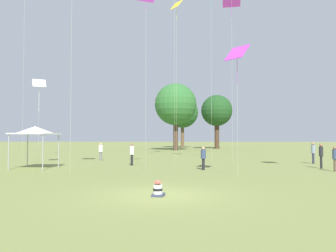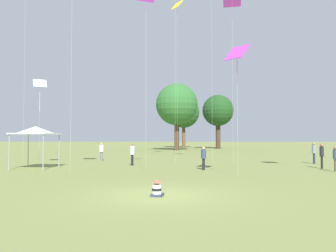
% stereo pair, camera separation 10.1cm
% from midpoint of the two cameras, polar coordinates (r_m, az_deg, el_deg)
% --- Properties ---
extents(ground_plane, '(300.00, 300.00, 0.00)m').
position_cam_midpoint_polar(ground_plane, '(12.69, -1.28, -11.96)').
color(ground_plane, olive).
extents(seated_toddler, '(0.50, 0.59, 0.60)m').
position_cam_midpoint_polar(seated_toddler, '(12.40, -1.72, -11.07)').
color(seated_toddler, '#383D56').
rests_on(seated_toddler, ground).
extents(person_standing_0, '(0.36, 0.36, 1.57)m').
position_cam_midpoint_polar(person_standing_0, '(22.23, 6.35, -5.24)').
color(person_standing_0, black).
rests_on(person_standing_0, ground).
extents(person_standing_1, '(0.56, 0.56, 1.69)m').
position_cam_midpoint_polar(person_standing_1, '(31.46, -11.43, -4.13)').
color(person_standing_1, slate).
rests_on(person_standing_1, ground).
extents(person_standing_2, '(0.37, 0.37, 1.62)m').
position_cam_midpoint_polar(person_standing_2, '(23.67, 27.22, -4.70)').
color(person_standing_2, brown).
rests_on(person_standing_2, ground).
extents(person_standing_3, '(0.48, 0.48, 1.74)m').
position_cam_midpoint_polar(person_standing_3, '(25.79, -6.13, -4.54)').
color(person_standing_3, black).
rests_on(person_standing_3, ground).
extents(person_standing_4, '(0.45, 0.45, 1.78)m').
position_cam_midpoint_polar(person_standing_4, '(29.87, 24.17, -3.97)').
color(person_standing_4, '#282D42').
rests_on(person_standing_4, ground).
extents(person_standing_5, '(0.36, 0.36, 1.75)m').
position_cam_midpoint_polar(person_standing_5, '(25.48, 25.30, -4.31)').
color(person_standing_5, black).
rests_on(person_standing_5, ground).
extents(canopy_tent, '(2.82, 2.82, 2.97)m').
position_cam_midpoint_polar(canopy_tent, '(24.85, -21.96, -0.75)').
color(canopy_tent, white).
rests_on(canopy_tent, ground).
extents(kite_0, '(1.57, 1.11, 14.38)m').
position_cam_midpoint_polar(kite_0, '(29.64, 11.20, 20.54)').
color(kite_0, '#B738C6').
rests_on(kite_0, ground).
extents(kite_1, '(1.49, 1.53, 17.03)m').
position_cam_midpoint_polar(kite_1, '(37.55, 1.69, 19.68)').
color(kite_1, yellow).
rests_on(kite_1, ground).
extents(kite_4, '(1.22, 1.12, 6.84)m').
position_cam_midpoint_polar(kite_4, '(28.08, -21.32, 6.61)').
color(kite_4, white).
rests_on(kite_4, ground).
extents(kite_5, '(1.46, 1.46, 7.34)m').
position_cam_midpoint_polar(kite_5, '(18.92, 12.08, 12.08)').
color(kite_5, '#B738C6').
rests_on(kite_5, ground).
extents(distant_tree_0, '(6.02, 6.02, 10.39)m').
position_cam_midpoint_polar(distant_tree_0, '(64.01, 8.74, 2.61)').
color(distant_tree_0, '#473323').
rests_on(distant_tree_0, ground).
extents(distant_tree_1, '(6.62, 6.62, 10.80)m').
position_cam_midpoint_polar(distant_tree_1, '(69.13, 2.78, 2.38)').
color(distant_tree_1, brown).
rests_on(distant_tree_1, ground).
extents(distant_tree_2, '(7.06, 7.06, 11.30)m').
position_cam_midpoint_polar(distant_tree_2, '(55.38, 1.58, 3.74)').
color(distant_tree_2, '#473323').
rests_on(distant_tree_2, ground).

